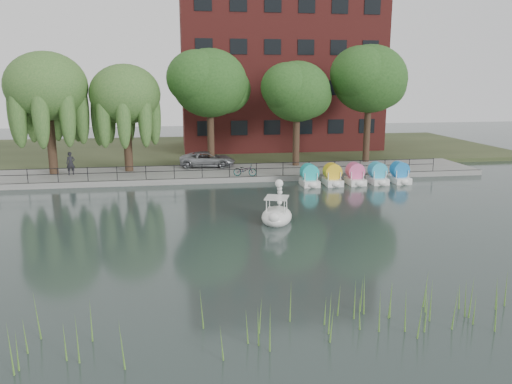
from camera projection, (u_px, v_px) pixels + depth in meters
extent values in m
plane|color=#333F3D|center=(259.00, 237.00, 23.91)|extent=(120.00, 120.00, 0.00)
cube|color=gray|center=(226.00, 173.00, 39.28)|extent=(40.00, 6.00, 0.40)
cube|color=gray|center=(230.00, 180.00, 36.44)|extent=(40.00, 0.25, 0.40)
cube|color=#47512D|center=(213.00, 149.00, 52.78)|extent=(60.00, 22.00, 0.36)
cylinder|color=black|center=(229.00, 164.00, 36.38)|extent=(32.00, 0.04, 0.04)
cylinder|color=black|center=(229.00, 169.00, 36.47)|extent=(32.00, 0.04, 0.04)
cylinder|color=black|center=(229.00, 170.00, 36.48)|extent=(0.05, 0.05, 1.00)
cube|color=#4C1E16|center=(279.00, 60.00, 51.83)|extent=(20.00, 10.00, 18.00)
cylinder|color=#473323|center=(52.00, 146.00, 37.27)|extent=(0.60, 0.60, 4.20)
ellipsoid|color=#5A7E3A|center=(46.00, 86.00, 36.30)|extent=(5.88, 5.88, 5.00)
cylinder|color=#473323|center=(128.00, 147.00, 38.64)|extent=(0.60, 0.60, 3.80)
ellipsoid|color=#5A7E3A|center=(125.00, 94.00, 37.76)|extent=(5.32, 5.32, 4.52)
cylinder|color=#473323|center=(211.00, 139.00, 40.52)|extent=(0.60, 0.60, 4.50)
ellipsoid|color=#386626|center=(210.00, 83.00, 39.54)|extent=(6.00, 6.00, 5.10)
cylinder|color=#473323|center=(296.00, 141.00, 41.16)|extent=(0.60, 0.60, 4.05)
ellipsoid|color=#386626|center=(297.00, 92.00, 40.27)|extent=(5.40, 5.40, 4.59)
cylinder|color=#473323|center=(367.00, 134.00, 43.04)|extent=(0.60, 0.60, 4.72)
ellipsoid|color=#386626|center=(370.00, 79.00, 42.01)|extent=(6.30, 6.30, 5.36)
imported|color=gray|center=(207.00, 158.00, 40.62)|extent=(2.89, 5.36, 1.43)
imported|color=gray|center=(245.00, 169.00, 36.80)|extent=(0.99, 1.81, 1.00)
imported|color=black|center=(71.00, 162.00, 37.17)|extent=(0.82, 0.66, 1.98)
ellipsoid|color=white|center=(277.00, 217.00, 26.40)|extent=(2.32, 2.89, 0.56)
cube|color=white|center=(276.00, 212.00, 26.25)|extent=(1.33, 1.39, 0.28)
cube|color=white|center=(277.00, 198.00, 26.13)|extent=(1.51, 1.57, 0.06)
ellipsoid|color=white|center=(274.00, 218.00, 25.33)|extent=(0.70, 0.62, 0.52)
sphere|color=white|center=(279.00, 183.00, 26.85)|extent=(0.45, 0.45, 0.45)
cone|color=black|center=(280.00, 183.00, 27.14)|extent=(0.26, 0.29, 0.19)
cylinder|color=yellow|center=(280.00, 183.00, 27.01)|extent=(0.26, 0.17, 0.24)
cube|color=white|center=(309.00, 183.00, 35.44)|extent=(1.15, 1.70, 0.44)
cylinder|color=#1DB2B5|center=(309.00, 172.00, 35.38)|extent=(0.90, 1.20, 0.90)
cube|color=white|center=(332.00, 182.00, 35.70)|extent=(1.15, 1.70, 0.44)
cylinder|color=yellow|center=(332.00, 172.00, 35.64)|extent=(0.90, 1.20, 0.90)
cube|color=white|center=(355.00, 181.00, 35.96)|extent=(1.15, 1.70, 0.44)
cylinder|color=#E65794|center=(355.00, 171.00, 35.90)|extent=(0.90, 1.20, 0.90)
cube|color=white|center=(378.00, 180.00, 36.22)|extent=(1.15, 1.70, 0.44)
cylinder|color=#30ABD0|center=(378.00, 170.00, 36.16)|extent=(0.90, 1.20, 0.90)
cube|color=white|center=(400.00, 180.00, 36.48)|extent=(1.15, 1.70, 0.44)
cylinder|color=#1D7CCB|center=(400.00, 170.00, 36.42)|extent=(0.90, 1.20, 0.90)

